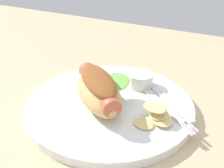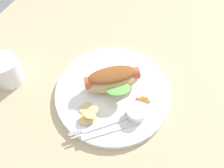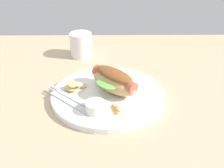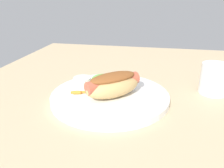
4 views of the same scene
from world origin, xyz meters
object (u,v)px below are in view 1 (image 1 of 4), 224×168
Objects in this scene: fork at (164,106)px; carrot_garnish at (117,80)px; plate at (110,108)px; hot_dog at (98,91)px; knife at (168,100)px; chips_pile at (156,115)px; sauce_ramekin at (141,80)px.

fork is 3.59× the size of carrot_garnish.
fork is 12.14cm from carrot_garnish.
fork is (-9.08, -2.65, 1.00)cm from plate.
carrot_garnish is (0.33, -9.33, -2.79)cm from hot_dog.
chips_pile is at bearing -50.88° from knife.
sauce_ramekin reaches higher than fork.
fork is at bearing -163.73° from plate.
hot_dog is 12.87cm from knife.
chips_pile is at bearing 45.57° from hot_dog.
chips_pile is (0.19, 4.24, 0.85)cm from fork.
carrot_garnish is at bearing -76.69° from plate.
hot_dog is at bearing 65.00° from sauce_ramekin.
hot_dog is 4.01× the size of carrot_garnish.
fork is 1.81× the size of chips_pile.
fork is 0.92× the size of knife.
chips_pile is (-8.89, 1.59, 1.85)cm from plate.
knife is at bearing 152.38° from sauce_ramekin.
chips_pile is at bearing -51.73° from fork.
knife is (-9.30, -4.84, 0.98)cm from plate.
knife is at bearing 125.01° from fork.
fork and knife have the same top height.
knife is at bearing -152.52° from plate.
sauce_ramekin is at bearing -176.91° from carrot_garnish.
hot_dog is 11.75cm from fork.
plate is 2.23× the size of fork.
plate is at bearing -122.96° from fork.
hot_dog reaches higher than sauce_ramekin.
plate is at bearing 70.20° from sauce_ramekin.
hot_dog is at bearing -0.87° from chips_pile.
hot_dog is 3.11× the size of sauce_ramekin.
plate is 9.51cm from fork.
sauce_ramekin and chips_pile have the same top height.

